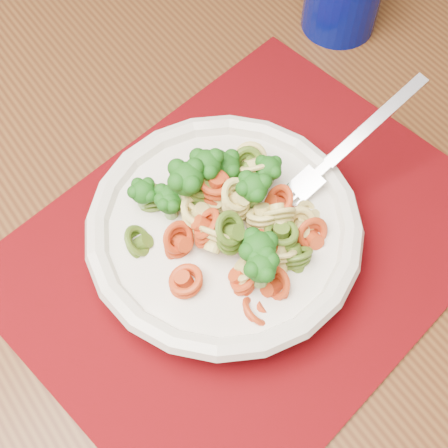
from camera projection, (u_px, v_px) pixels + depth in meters
dining_table at (193, 181)px, 0.71m from camera, size 1.56×1.05×0.78m
placemat at (249, 245)px, 0.55m from camera, size 0.46×0.39×0.00m
pasta_bowl at (224, 231)px, 0.53m from camera, size 0.23×0.23×0.04m
pasta_broccoli_heap at (224, 220)px, 0.51m from camera, size 0.20×0.20×0.06m
fork at (306, 184)px, 0.53m from camera, size 0.18×0.04×0.08m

